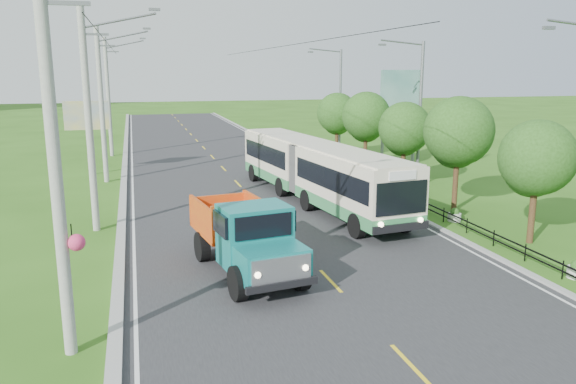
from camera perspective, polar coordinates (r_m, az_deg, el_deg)
name	(u,v)px	position (r m, az deg, el deg)	size (l,w,h in m)	color
ground	(331,281)	(20.05, 4.34, -9.04)	(240.00, 240.00, 0.00)	#2C5915
road	(233,178)	(38.78, -5.65, 1.41)	(14.00, 120.00, 0.02)	#28282B
curb_left	(124,183)	(38.24, -16.34, 0.92)	(0.40, 120.00, 0.15)	#9E9E99
curb_right	(331,173)	(40.57, 4.35, 1.98)	(0.30, 120.00, 0.10)	#9E9E99
edge_line_left	(133,183)	(38.25, -15.52, 0.89)	(0.12, 120.00, 0.00)	silver
edge_line_right	(324,173)	(40.41, 3.68, 1.90)	(0.12, 120.00, 0.00)	silver
centre_dash	(331,281)	(20.04, 4.34, -8.98)	(0.12, 2.20, 0.00)	yellow
railing_right	(376,185)	(35.37, 8.93, 0.75)	(0.04, 40.00, 0.60)	black
pole_nearest	(58,168)	(14.85, -22.36, 2.30)	(3.51, 0.44, 10.00)	gray
pole_near	(89,120)	(26.71, -19.52, 6.89)	(3.51, 0.32, 10.00)	gray
pole_mid	(102,105)	(38.66, -18.37, 8.42)	(3.51, 0.32, 10.00)	gray
pole_far	(109,96)	(50.63, -17.76, 9.23)	(3.51, 0.32, 10.00)	gray
tree_second	(536,161)	(25.81, 23.87, 2.85)	(3.18, 3.26, 5.30)	#382314
tree_third	(458,135)	(30.58, 16.88, 5.57)	(3.60, 3.62, 6.00)	#382314
tree_fourth	(404,131)	(35.81, 11.73, 6.10)	(3.24, 3.31, 5.40)	#382314
tree_fifth	(366,119)	(41.19, 7.94, 7.39)	(3.48, 3.52, 5.80)	#382314
tree_back	(337,115)	(46.76, 5.01, 7.78)	(3.30, 3.36, 5.50)	#382314
streetlight_mid	(418,109)	(35.94, 13.06, 8.17)	(3.02, 0.20, 9.07)	slate
streetlight_far	(338,99)	(48.69, 5.15, 9.43)	(3.02, 0.20, 9.07)	slate
planter_near	(454,215)	(28.78, 16.55, -2.30)	(0.64, 0.64, 0.67)	silver
planter_mid	(385,184)	(35.63, 9.81, 0.78)	(0.64, 0.64, 0.67)	silver
planter_far	(340,164)	(42.87, 5.28, 2.83)	(0.64, 0.64, 0.67)	silver
billboard_left	(87,120)	(41.81, -19.77, 6.88)	(3.00, 0.20, 5.20)	slate
billboard_right	(399,97)	(41.99, 11.19, 9.41)	(0.24, 6.00, 7.30)	slate
bus	(316,168)	(31.19, 2.86, 2.46)	(4.73, 17.16, 3.27)	#34834A
dump_truck	(246,232)	(20.36, -4.30, -4.09)	(3.41, 6.81, 2.74)	#137776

